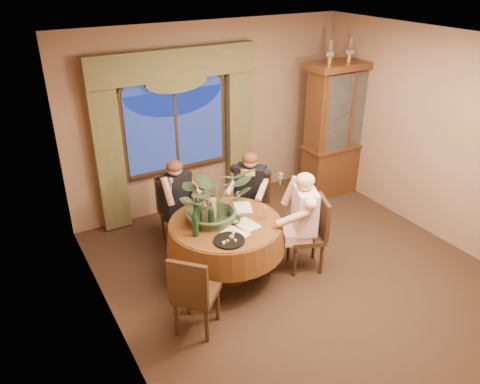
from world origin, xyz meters
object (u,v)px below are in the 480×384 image
oil_lamp_center (350,49)px  wine_bottle_1 (197,210)px  oil_lamp_left (330,52)px  wine_bottle_0 (197,218)px  china_cabinet (342,129)px  oil_lamp_right (369,47)px  wine_bottle_3 (205,214)px  chair_back_right (251,207)px  olive_bowl (234,221)px  centerpiece_plant (213,173)px  dining_table (226,248)px  chair_front_left (196,291)px  chair_right (306,235)px  chair_back (179,210)px  person_back (176,204)px  wine_bottle_4 (211,216)px  stoneware_vase (211,209)px  wine_bottle_2 (195,223)px  person_scarf (250,195)px  person_pink (304,222)px

oil_lamp_center → wine_bottle_1: (-3.08, -1.01, -1.42)m
oil_lamp_left → wine_bottle_0: size_ratio=1.03×
china_cabinet → wine_bottle_1: size_ratio=6.56×
oil_lamp_right → wine_bottle_3: (-3.40, -1.13, -1.42)m
chair_back_right → olive_bowl: size_ratio=5.94×
centerpiece_plant → oil_lamp_center: bearing=19.7°
dining_table → chair_back_right: bearing=39.2°
oil_lamp_left → chair_front_left: (-3.13, -1.86, -1.86)m
dining_table → chair_right: 1.01m
chair_back → oil_lamp_left: bearing=172.7°
oil_lamp_left → person_back: size_ratio=0.27×
oil_lamp_left → wine_bottle_1: 3.21m
chair_back → wine_bottle_3: 1.06m
person_back → wine_bottle_0: 0.97m
china_cabinet → wine_bottle_0: size_ratio=6.56×
centerpiece_plant → olive_bowl: centerpiece_plant is taller
person_back → wine_bottle_4: person_back is taller
person_back → oil_lamp_center: bearing=169.1°
stoneware_vase → person_back: bearing=100.1°
oil_lamp_center → wine_bottle_2: size_ratio=1.03×
person_scarf → olive_bowl: person_scarf is taller
person_pink → person_back: bearing=64.4°
wine_bottle_4 → chair_back: bearing=89.2°
person_pink → wine_bottle_2: 1.38m
person_scarf → olive_bowl: size_ratio=7.90×
dining_table → chair_back: (-0.19, 1.01, 0.10)m
oil_lamp_center → person_back: 3.49m
olive_bowl → wine_bottle_4: wine_bottle_4 is taller
wine_bottle_1 → oil_lamp_right: bearing=16.3°
wine_bottle_0 → stoneware_vase: bearing=28.5°
chair_front_left → wine_bottle_3: bearing=103.4°
dining_table → chair_back_right: size_ratio=1.51×
olive_bowl → person_scarf: bearing=47.4°
olive_bowl → centerpiece_plant: bearing=128.4°
person_pink → person_scarf: bearing=31.5°
oil_lamp_right → wine_bottle_2: 4.07m
chair_right → wine_bottle_3: 1.33m
oil_lamp_right → chair_back_right: (-2.43, -0.58, -1.86)m
dining_table → wine_bottle_0: 0.66m
oil_lamp_left → olive_bowl: bearing=-152.1°
chair_right → chair_back: same height
chair_back_right → wine_bottle_4: wine_bottle_4 is taller
wine_bottle_0 → oil_lamp_right: bearing=18.4°
oil_lamp_left → chair_front_left: 4.08m
wine_bottle_1 → wine_bottle_3: same height
chair_back_right → wine_bottle_1: 1.19m
oil_lamp_right → person_pink: oil_lamp_right is taller
dining_table → chair_front_left: size_ratio=1.51×
oil_lamp_center → person_back: bearing=-175.2°
oil_lamp_center → wine_bottle_3: (-3.03, -1.13, -1.42)m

